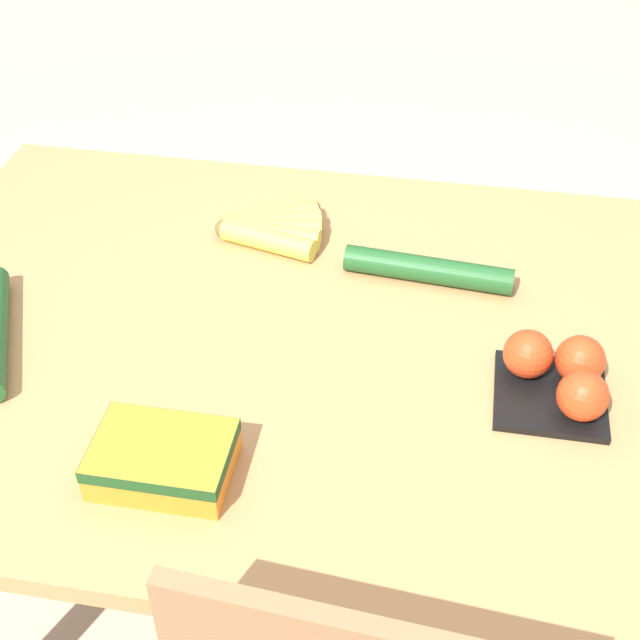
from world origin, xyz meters
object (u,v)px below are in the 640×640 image
banana_bunch (270,227)px  carrot_bag (162,457)px  cucumber_far (428,270)px  tomato_pack (561,375)px

banana_bunch → carrot_bag: 0.52m
banana_bunch → cucumber_far: bearing=164.4°
tomato_pack → cucumber_far: tomato_pack is taller
banana_bunch → carrot_bag: carrot_bag is taller
banana_bunch → cucumber_far: (-0.27, 0.07, 0.00)m
tomato_pack → carrot_bag: bearing=25.2°
banana_bunch → carrot_bag: (0.02, 0.52, 0.01)m
banana_bunch → tomato_pack: 0.54m
tomato_pack → carrot_bag: size_ratio=0.88×
banana_bunch → cucumber_far: cucumber_far is taller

